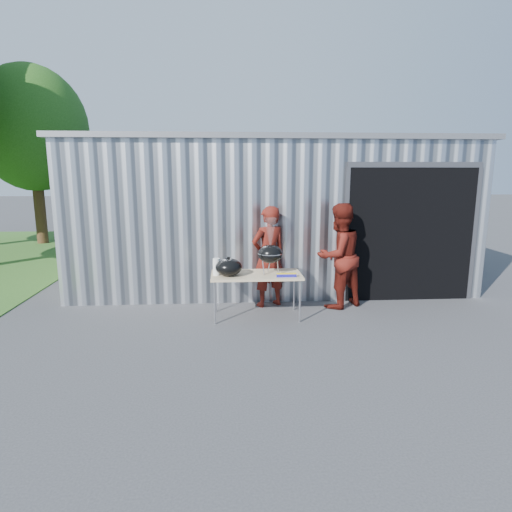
{
  "coord_description": "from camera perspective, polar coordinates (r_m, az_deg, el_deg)",
  "views": [
    {
      "loc": [
        -0.12,
        -6.04,
        2.41
      ],
      "look_at": [
        0.34,
        0.9,
        1.05
      ],
      "focal_mm": 30.0,
      "sensor_mm": 36.0,
      "label": 1
    }
  ],
  "objects": [
    {
      "name": "building",
      "position": [
        10.72,
        1.77,
        6.41
      ],
      "size": [
        8.2,
        6.2,
        3.1
      ],
      "color": "silver",
      "rests_on": "ground"
    },
    {
      "name": "person_cook",
      "position": [
        7.72,
        1.69,
        -0.1
      ],
      "size": [
        0.79,
        0.67,
        1.83
      ],
      "primitive_type": "imported",
      "rotation": [
        0.0,
        0.0,
        3.56
      ],
      "color": "#53140E",
      "rests_on": "ground"
    },
    {
      "name": "foil_box",
      "position": [
        6.93,
        4.09,
        -2.55
      ],
      "size": [
        0.32,
        0.05,
        0.06
      ],
      "color": "#1A1693",
      "rests_on": "folding_table"
    },
    {
      "name": "person_bystander",
      "position": [
        7.8,
        10.98,
        0.01
      ],
      "size": [
        1.14,
        1.06,
        1.88
      ],
      "primitive_type": "imported",
      "rotation": [
        0.0,
        0.0,
        3.63
      ],
      "color": "#53140E",
      "rests_on": "ground"
    },
    {
      "name": "white_tub",
      "position": [
        7.31,
        -4.38,
        -1.69
      ],
      "size": [
        0.2,
        0.15,
        0.1
      ],
      "primitive_type": "cube",
      "color": "white",
      "rests_on": "folding_table"
    },
    {
      "name": "folding_table",
      "position": [
        7.14,
        0.03,
        -2.7
      ],
      "size": [
        1.5,
        0.75,
        0.75
      ],
      "color": "tan",
      "rests_on": "ground"
    },
    {
      "name": "kettle_grill",
      "position": [
        7.08,
        1.92,
        1.0
      ],
      "size": [
        0.42,
        0.42,
        0.93
      ],
      "color": "black",
      "rests_on": "folding_table"
    },
    {
      "name": "tree_far",
      "position": [
        16.4,
        -27.67,
        14.76
      ],
      "size": [
        3.54,
        3.54,
        5.86
      ],
      "color": "#442D19",
      "rests_on": "ground"
    },
    {
      "name": "paper_towels",
      "position": [
        7.04,
        -5.28,
        -1.45
      ],
      "size": [
        0.12,
        0.12,
        0.28
      ],
      "primitive_type": "cylinder",
      "color": "white",
      "rests_on": "folding_table"
    },
    {
      "name": "grill_lid",
      "position": [
        6.99,
        -3.67,
        -1.49
      ],
      "size": [
        0.44,
        0.44,
        0.32
      ],
      "color": "black",
      "rests_on": "folding_table"
    },
    {
      "name": "ground",
      "position": [
        6.51,
        -2.51,
        -10.69
      ],
      "size": [
        80.0,
        80.0,
        0.0
      ],
      "primitive_type": "plane",
      "color": "#38383B"
    }
  ]
}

